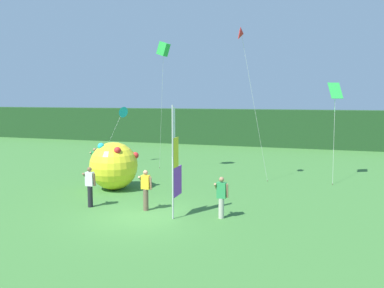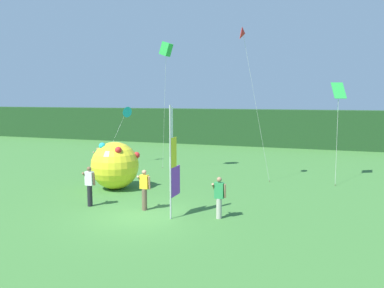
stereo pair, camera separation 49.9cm
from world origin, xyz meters
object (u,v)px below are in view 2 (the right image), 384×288
at_px(kite_red_delta_1, 243,34).
at_px(kite_cyan_delta_2, 126,112).
at_px(kite_green_box_0, 166,50).
at_px(banner_flag, 173,164).
at_px(kite_green_diamond_3, 339,93).
at_px(person_far_left, 98,159).
at_px(inflatable_balloon, 115,165).
at_px(person_mid_field, 219,196).
at_px(person_near_banner, 90,185).
at_px(person_far_right, 144,189).

xyz_separation_m(kite_red_delta_1, kite_cyan_delta_2, (-9.52, 4.22, -4.39)).
bearing_deg(kite_green_box_0, banner_flag, -65.12).
distance_m(kite_cyan_delta_2, kite_green_diamond_3, 14.57).
height_order(person_far_left, inflatable_balloon, inflatable_balloon).
relative_size(person_far_left, kite_green_diamond_3, 0.29).
height_order(banner_flag, person_mid_field, banner_flag).
distance_m(person_near_banner, kite_green_box_0, 10.80).
xyz_separation_m(person_near_banner, kite_red_delta_1, (5.32, 6.69, 7.20)).
relative_size(person_near_banner, person_far_left, 1.09).
xyz_separation_m(person_near_banner, kite_green_diamond_3, (10.27, 9.74, 4.09)).
xyz_separation_m(person_near_banner, kite_green_box_0, (0.10, 8.38, 6.81)).
height_order(banner_flag, kite_green_box_0, kite_green_box_0).
xyz_separation_m(inflatable_balloon, kite_green_diamond_3, (10.94, 6.45, 3.78)).
bearing_deg(person_far_right, kite_green_box_0, 106.80).
relative_size(person_near_banner, inflatable_balloon, 0.71).
distance_m(banner_flag, kite_red_delta_1, 9.19).
relative_size(kite_red_delta_1, kite_cyan_delta_2, 2.04).
relative_size(person_mid_field, person_far_left, 1.03).
distance_m(person_mid_field, kite_cyan_delta_2, 14.96).
height_order(person_near_banner, kite_green_box_0, kite_green_box_0).
xyz_separation_m(kite_green_box_0, kite_green_diamond_3, (10.17, 1.36, -2.72)).
bearing_deg(kite_green_diamond_3, person_far_right, -129.19).
bearing_deg(inflatable_balloon, person_far_right, -43.15).
xyz_separation_m(person_mid_field, kite_cyan_delta_2, (-10.07, 10.69, 2.87)).
distance_m(person_far_right, kite_green_box_0, 10.88).
distance_m(person_far_left, kite_green_diamond_3, 15.16).
xyz_separation_m(person_near_banner, person_far_right, (2.55, 0.27, -0.02)).
height_order(person_far_right, kite_green_diamond_3, kite_green_diamond_3).
height_order(inflatable_balloon, kite_red_delta_1, kite_red_delta_1).
bearing_deg(kite_green_diamond_3, kite_green_box_0, -172.38).
relative_size(banner_flag, person_far_left, 2.78).
height_order(person_mid_field, kite_green_box_0, kite_green_box_0).
bearing_deg(person_far_right, kite_red_delta_1, 66.62).
height_order(person_near_banner, kite_green_diamond_3, kite_green_diamond_3).
height_order(person_mid_field, inflatable_balloon, inflatable_balloon).
bearing_deg(person_near_banner, kite_cyan_delta_2, 111.05).
distance_m(kite_red_delta_1, kite_green_diamond_3, 6.60).
relative_size(inflatable_balloon, kite_red_delta_1, 0.29).
height_order(banner_flag, inflatable_balloon, banner_flag).
bearing_deg(person_far_right, person_far_left, 135.10).
bearing_deg(kite_red_delta_1, kite_cyan_delta_2, 156.11).
relative_size(person_mid_field, inflatable_balloon, 0.67).
relative_size(banner_flag, person_mid_field, 2.69).
distance_m(person_far_left, person_far_right, 9.25).
relative_size(person_far_right, inflatable_balloon, 0.70).
bearing_deg(person_far_left, person_near_banner, -59.53).
relative_size(person_mid_field, kite_green_diamond_3, 0.30).
bearing_deg(inflatable_balloon, person_mid_field, -25.20).
height_order(kite_green_box_0, kite_red_delta_1, kite_red_delta_1).
height_order(kite_red_delta_1, kite_cyan_delta_2, kite_red_delta_1).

